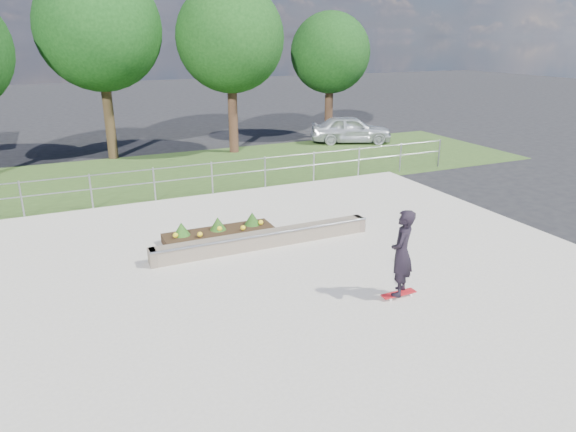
# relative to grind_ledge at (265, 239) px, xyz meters

# --- Properties ---
(ground) EXTENTS (120.00, 120.00, 0.00)m
(ground) POSITION_rel_grind_ledge_xyz_m (0.14, -2.26, -0.26)
(ground) COLOR black
(ground) RESTS_ON ground
(grass_verge) EXTENTS (30.00, 8.00, 0.02)m
(grass_verge) POSITION_rel_grind_ledge_xyz_m (0.14, 8.74, -0.25)
(grass_verge) COLOR #2B441B
(grass_verge) RESTS_ON ground
(concrete_slab) EXTENTS (15.00, 15.00, 0.06)m
(concrete_slab) POSITION_rel_grind_ledge_xyz_m (0.14, -2.26, -0.23)
(concrete_slab) COLOR #A6A093
(concrete_slab) RESTS_ON ground
(fence) EXTENTS (20.06, 0.06, 1.20)m
(fence) POSITION_rel_grind_ledge_xyz_m (0.14, 5.24, 0.51)
(fence) COLOR #9C9EA4
(fence) RESTS_ON ground
(tree_mid_left) EXTENTS (5.25, 5.25, 8.25)m
(tree_mid_left) POSITION_rel_grind_ledge_xyz_m (-2.36, 12.74, 5.34)
(tree_mid_left) COLOR black
(tree_mid_left) RESTS_ON ground
(tree_mid_right) EXTENTS (4.90, 4.90, 7.70)m
(tree_mid_right) POSITION_rel_grind_ledge_xyz_m (3.14, 11.74, 4.97)
(tree_mid_right) COLOR #341E14
(tree_mid_right) RESTS_ON ground
(tree_far_right) EXTENTS (4.20, 4.20, 6.60)m
(tree_far_right) POSITION_rel_grind_ledge_xyz_m (9.14, 13.24, 4.21)
(tree_far_right) COLOR black
(tree_far_right) RESTS_ON ground
(grind_ledge) EXTENTS (6.00, 0.44, 0.43)m
(grind_ledge) POSITION_rel_grind_ledge_xyz_m (0.00, 0.00, 0.00)
(grind_ledge) COLOR brown
(grind_ledge) RESTS_ON concrete_slab
(planter_bed) EXTENTS (3.00, 1.20, 0.61)m
(planter_bed) POSITION_rel_grind_ledge_xyz_m (-0.94, 0.86, -0.02)
(planter_bed) COLOR black
(planter_bed) RESTS_ON concrete_slab
(skateboarder) EXTENTS (0.80, 0.79, 1.95)m
(skateboarder) POSITION_rel_grind_ledge_xyz_m (1.56, -3.77, 0.80)
(skateboarder) COLOR silver
(skateboarder) RESTS_ON concrete_slab
(parked_car) EXTENTS (4.52, 3.16, 1.43)m
(parked_car) POSITION_rel_grind_ledge_xyz_m (9.49, 11.43, 0.45)
(parked_car) COLOR silver
(parked_car) RESTS_ON ground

